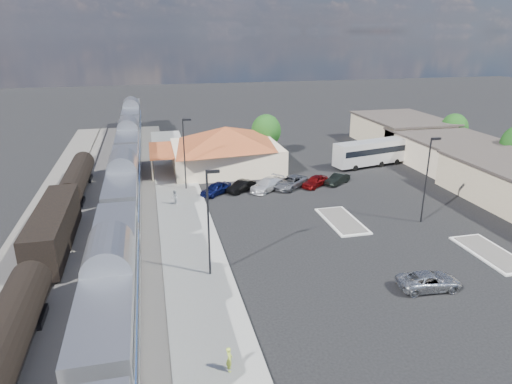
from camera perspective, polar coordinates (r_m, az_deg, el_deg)
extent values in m
plane|color=black|center=(45.65, 7.06, -5.10)|extent=(280.00, 280.00, 0.00)
cube|color=#4C4944|center=(50.80, -19.21, -3.40)|extent=(16.00, 100.00, 0.12)
cube|color=gray|center=(48.66, -8.85, -3.47)|extent=(5.50, 92.00, 0.18)
cube|color=silver|center=(31.30, -17.43, -11.85)|extent=(3.00, 20.00, 5.00)
cube|color=black|center=(32.77, -16.93, -15.98)|extent=(2.20, 16.00, 0.60)
cube|color=silver|center=(50.48, -16.11, 0.42)|extent=(3.00, 20.00, 5.00)
cube|color=black|center=(51.41, -15.83, -2.48)|extent=(2.20, 16.00, 0.60)
cube|color=silver|center=(70.70, -15.54, 5.82)|extent=(3.00, 20.00, 5.00)
cube|color=black|center=(71.37, -15.34, 3.68)|extent=(2.20, 16.00, 0.60)
cube|color=silver|center=(91.28, -15.22, 8.80)|extent=(3.00, 20.00, 5.00)
cube|color=black|center=(91.79, -15.07, 7.12)|extent=(2.20, 16.00, 0.60)
cylinder|color=black|center=(31.27, -28.88, -15.67)|extent=(2.80, 14.00, 2.80)
cube|color=black|center=(32.27, -28.34, -18.33)|extent=(2.20, 12.00, 0.60)
cube|color=black|center=(44.99, -23.96, -4.04)|extent=(2.80, 14.00, 3.60)
cube|color=black|center=(45.73, -23.64, -6.23)|extent=(2.20, 12.00, 0.60)
cylinder|color=black|center=(59.91, -21.46, 1.83)|extent=(2.80, 14.00, 2.80)
cube|color=black|center=(60.44, -21.26, 0.20)|extent=(2.20, 12.00, 0.60)
cube|color=beige|center=(65.91, -3.77, 4.41)|extent=(15.00, 12.00, 3.60)
pyramid|color=#9A4721|center=(65.18, -3.83, 7.04)|extent=(15.30, 12.24, 2.60)
cube|color=#9A4721|center=(64.72, -11.79, 5.13)|extent=(3.20, 9.60, 0.25)
cube|color=#C6B28C|center=(73.17, 23.16, 4.55)|extent=(12.00, 18.00, 4.00)
cube|color=#3F3833|center=(72.70, 23.39, 6.18)|extent=(12.40, 18.40, 0.30)
cube|color=#C6B28C|center=(84.45, 17.70, 7.19)|extent=(12.00, 16.00, 4.50)
cube|color=#3F3833|center=(84.01, 17.86, 8.79)|extent=(12.40, 16.40, 0.30)
cube|color=silver|center=(48.74, 10.69, -3.56)|extent=(3.30, 7.50, 0.15)
cube|color=#4C4944|center=(48.71, 10.69, -3.47)|extent=(2.70, 6.90, 0.10)
cube|color=silver|center=(46.24, 27.30, -6.83)|extent=(3.30, 7.50, 0.15)
cube|color=#4C4944|center=(46.20, 27.31, -6.74)|extent=(2.70, 6.90, 0.10)
cylinder|color=black|center=(36.02, -5.97, -4.13)|extent=(0.16, 0.16, 9.00)
cube|color=black|center=(34.58, -5.39, 2.56)|extent=(1.00, 0.25, 0.22)
cylinder|color=black|center=(56.79, -8.94, 4.57)|extent=(0.16, 0.16, 9.00)
cube|color=black|center=(55.89, -8.66, 8.92)|extent=(1.00, 0.25, 0.22)
cylinder|color=black|center=(49.36, 20.48, 1.29)|extent=(0.16, 0.16, 9.00)
cube|color=black|center=(48.56, 21.58, 6.20)|extent=(1.00, 0.25, 0.22)
cylinder|color=#382314|center=(83.08, 23.29, 5.64)|extent=(0.30, 0.30, 2.55)
ellipsoid|color=#164C15|center=(82.59, 23.52, 7.32)|extent=(4.41, 4.41, 4.87)
cylinder|color=#382314|center=(73.22, 1.26, 5.62)|extent=(0.30, 0.30, 2.73)
ellipsoid|color=#164C15|center=(72.63, 1.27, 7.67)|extent=(4.71, 4.71, 5.21)
imported|color=#A5A9AD|center=(38.20, 20.85, -10.34)|extent=(5.09, 2.65, 1.37)
cube|color=silver|center=(69.21, 14.12, 4.84)|extent=(11.98, 4.96, 3.32)
cube|color=black|center=(69.11, 14.15, 5.16)|extent=(11.07, 4.80, 0.88)
cylinder|color=black|center=(71.44, 17.15, 3.63)|extent=(0.92, 0.47, 0.88)
cylinder|color=black|center=(73.06, 15.96, 4.09)|extent=(0.92, 0.47, 0.88)
cylinder|color=black|center=(66.64, 12.28, 2.95)|extent=(0.92, 0.47, 0.88)
cylinder|color=black|center=(68.38, 11.12, 3.45)|extent=(0.92, 0.47, 0.88)
imported|color=#B9D342|center=(28.08, -3.36, -20.12)|extent=(0.43, 0.61, 1.58)
imported|color=silver|center=(52.60, -10.14, -0.65)|extent=(0.89, 1.01, 1.74)
imported|color=#0E1447|center=(55.78, -5.02, 0.43)|extent=(4.50, 4.07, 1.48)
imported|color=black|center=(56.59, -1.86, 0.72)|extent=(4.20, 3.68, 1.37)
imported|color=white|center=(56.98, 1.35, 0.92)|extent=(5.37, 4.93, 1.51)
imported|color=gray|center=(58.10, 4.33, 1.24)|extent=(5.75, 5.37, 1.50)
imported|color=maroon|center=(58.86, 7.39, 1.34)|extent=(4.41, 3.94, 1.45)
imported|color=black|center=(60.31, 10.14, 1.59)|extent=(4.17, 3.49, 1.35)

